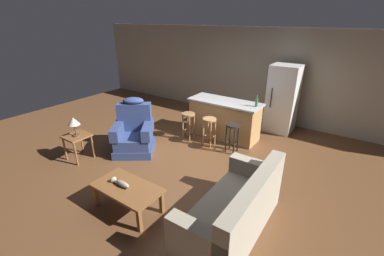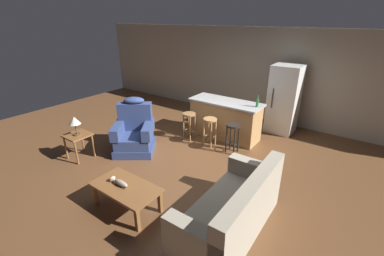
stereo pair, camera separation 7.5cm
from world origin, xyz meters
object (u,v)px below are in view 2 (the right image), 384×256
(bar_stool_middle, at_px, (210,127))
(bottle_tall_green, at_px, (257,103))
(bar_stool_left, at_px, (189,121))
(end_table, at_px, (78,139))
(recliner_near_lamp, at_px, (135,133))
(bar_stool_right, at_px, (233,133))
(kitchen_island, at_px, (225,119))
(fish_figurine, at_px, (120,183))
(couch, at_px, (233,211))
(refrigerator, at_px, (284,99))
(coffee_table, at_px, (126,189))
(table_lamp, at_px, (75,121))

(bar_stool_middle, height_order, bottle_tall_green, bottle_tall_green)
(bar_stool_left, bearing_deg, end_table, -122.08)
(recliner_near_lamp, xyz_separation_m, bar_stool_right, (1.87, 1.19, 0.05))
(recliner_near_lamp, distance_m, kitchen_island, 2.25)
(fish_figurine, xyz_separation_m, recliner_near_lamp, (-1.29, 1.49, -0.04))
(kitchen_island, bearing_deg, bar_stool_left, -136.22)
(fish_figurine, bearing_deg, recliner_near_lamp, 130.80)
(couch, bearing_deg, bar_stool_left, -43.12)
(kitchen_island, bearing_deg, end_table, -125.79)
(fish_figurine, distance_m, bar_stool_right, 2.75)
(bar_stool_middle, relative_size, refrigerator, 0.39)
(coffee_table, bearing_deg, table_lamp, 166.83)
(couch, xyz_separation_m, table_lamp, (-3.63, -0.07, 0.53))
(refrigerator, bearing_deg, recliner_near_lamp, -127.98)
(recliner_near_lamp, relative_size, bottle_tall_green, 4.41)
(recliner_near_lamp, height_order, bar_stool_right, recliner_near_lamp)
(bottle_tall_green, bearing_deg, end_table, -134.80)
(kitchen_island, bearing_deg, recliner_near_lamp, -125.89)
(coffee_table, bearing_deg, bottle_tall_green, 77.70)
(refrigerator, bearing_deg, kitchen_island, -130.95)
(bar_stool_middle, bearing_deg, recliner_near_lamp, -136.66)
(bar_stool_left, height_order, bottle_tall_green, bottle_tall_green)
(table_lamp, bearing_deg, refrigerator, 52.96)
(kitchen_island, bearing_deg, table_lamp, -125.23)
(fish_figurine, bearing_deg, bar_stool_middle, 90.48)
(bottle_tall_green, bearing_deg, bar_stool_middle, -141.97)
(couch, relative_size, bar_stool_left, 2.81)
(fish_figurine, relative_size, bottle_tall_green, 1.25)
(couch, distance_m, recliner_near_lamp, 3.10)
(bar_stool_left, distance_m, bottle_tall_green, 1.69)
(bar_stool_middle, distance_m, refrigerator, 2.17)
(couch, xyz_separation_m, bottle_tall_green, (-0.86, 2.76, 0.71))
(fish_figurine, height_order, bar_stool_right, bar_stool_right)
(bar_stool_left, xyz_separation_m, refrigerator, (1.70, 1.83, 0.41))
(kitchen_island, relative_size, bar_stool_middle, 2.65)
(kitchen_island, bearing_deg, coffee_table, -88.90)
(bar_stool_right, bearing_deg, kitchen_island, 131.00)
(bar_stool_left, bearing_deg, bar_stool_middle, 0.00)
(bar_stool_middle, height_order, refrigerator, refrigerator)
(kitchen_island, xyz_separation_m, bar_stool_right, (0.55, -0.63, -0.01))
(couch, height_order, end_table, couch)
(couch, height_order, bottle_tall_green, bottle_tall_green)
(kitchen_island, distance_m, bar_stool_left, 0.91)
(fish_figurine, height_order, refrigerator, refrigerator)
(recliner_near_lamp, distance_m, bottle_tall_green, 2.87)
(recliner_near_lamp, distance_m, refrigerator, 3.86)
(table_lamp, height_order, bar_stool_right, table_lamp)
(fish_figurine, bearing_deg, bar_stool_right, 77.81)
(bar_stool_middle, bearing_deg, bar_stool_right, 0.00)
(couch, height_order, bar_stool_middle, couch)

